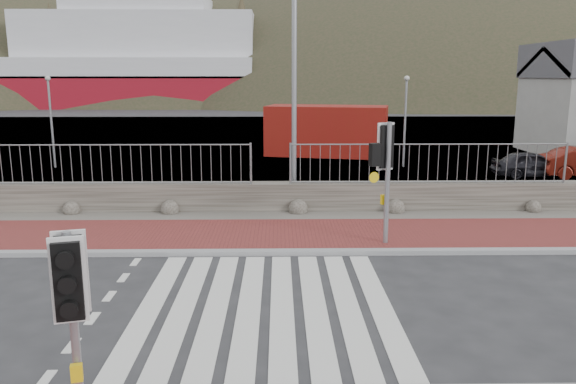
{
  "coord_description": "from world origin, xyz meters",
  "views": [
    {
      "loc": [
        0.25,
        -9.64,
        4.15
      ],
      "look_at": [
        0.46,
        3.0,
        1.51
      ],
      "focal_mm": 35.0,
      "sensor_mm": 36.0,
      "label": 1
    }
  ],
  "objects_px": {
    "shipping_container": "(327,131)",
    "car_a": "(532,164)",
    "streetlight": "(299,44)",
    "traffic_signal_near": "(71,294)",
    "traffic_signal_far": "(387,157)",
    "ferry": "(93,66)"
  },
  "relations": [
    {
      "from": "car_a",
      "to": "traffic_signal_far",
      "type": "bearing_deg",
      "value": 140.49
    },
    {
      "from": "traffic_signal_near",
      "to": "shipping_container",
      "type": "xyz_separation_m",
      "value": [
        4.77,
        23.66,
        -0.53
      ]
    },
    {
      "from": "traffic_signal_near",
      "to": "car_a",
      "type": "bearing_deg",
      "value": 38.75
    },
    {
      "from": "ferry",
      "to": "car_a",
      "type": "relative_size",
      "value": 15.75
    },
    {
      "from": "streetlight",
      "to": "car_a",
      "type": "height_order",
      "value": "streetlight"
    },
    {
      "from": "traffic_signal_near",
      "to": "shipping_container",
      "type": "distance_m",
      "value": 24.14
    },
    {
      "from": "traffic_signal_far",
      "to": "shipping_container",
      "type": "distance_m",
      "value": 16.14
    },
    {
      "from": "ferry",
      "to": "shipping_container",
      "type": "distance_m",
      "value": 55.53
    },
    {
      "from": "streetlight",
      "to": "shipping_container",
      "type": "relative_size",
      "value": 1.46
    },
    {
      "from": "traffic_signal_near",
      "to": "streetlight",
      "type": "distance_m",
      "value": 12.78
    },
    {
      "from": "car_a",
      "to": "traffic_signal_near",
      "type": "bearing_deg",
      "value": 143.48
    },
    {
      "from": "shipping_container",
      "to": "car_a",
      "type": "xyz_separation_m",
      "value": [
        7.94,
        -6.69,
        -0.75
      ]
    },
    {
      "from": "ferry",
      "to": "streetlight",
      "type": "relative_size",
      "value": 5.54
    },
    {
      "from": "ferry",
      "to": "car_a",
      "type": "bearing_deg",
      "value": -57.18
    },
    {
      "from": "traffic_signal_far",
      "to": "streetlight",
      "type": "distance_m",
      "value": 5.66
    },
    {
      "from": "ferry",
      "to": "streetlight",
      "type": "height_order",
      "value": "ferry"
    },
    {
      "from": "shipping_container",
      "to": "traffic_signal_far",
      "type": "bearing_deg",
      "value": -76.74
    },
    {
      "from": "streetlight",
      "to": "car_a",
      "type": "relative_size",
      "value": 2.84
    },
    {
      "from": "ferry",
      "to": "streetlight",
      "type": "distance_m",
      "value": 64.99
    },
    {
      "from": "ferry",
      "to": "traffic_signal_far",
      "type": "relative_size",
      "value": 16.35
    },
    {
      "from": "traffic_signal_near",
      "to": "traffic_signal_far",
      "type": "xyz_separation_m",
      "value": [
        4.85,
        7.54,
        0.39
      ]
    },
    {
      "from": "traffic_signal_far",
      "to": "shipping_container",
      "type": "bearing_deg",
      "value": -111.56
    }
  ]
}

